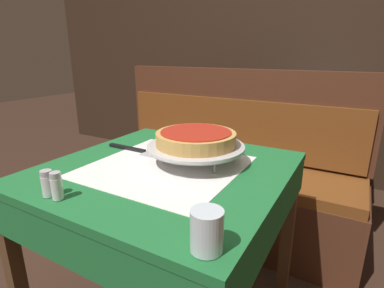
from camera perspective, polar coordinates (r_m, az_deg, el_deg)
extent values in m
cube|color=#1E6B33|center=(1.14, -5.08, -5.03)|extent=(0.87, 0.87, 0.03)
cube|color=white|center=(1.14, -5.11, -4.28)|extent=(0.54, 0.54, 0.00)
cube|color=#1E6B33|center=(1.18, -4.98, -8.80)|extent=(0.86, 0.86, 0.14)
cube|color=#4C331E|center=(1.37, -30.31, -21.70)|extent=(0.05, 0.05, 0.73)
cube|color=#4C331E|center=(1.81, -8.09, -9.66)|extent=(0.05, 0.05, 0.73)
cube|color=#4C331E|center=(1.52, 17.68, -16.06)|extent=(0.05, 0.05, 0.73)
cube|color=#194799|center=(2.56, 23.11, 6.13)|extent=(0.69, 0.69, 0.03)
cube|color=white|center=(2.55, 23.15, 6.48)|extent=(0.43, 0.43, 0.00)
cube|color=#194799|center=(2.57, 22.90, 4.30)|extent=(0.69, 0.69, 0.14)
cube|color=#4C331E|center=(2.41, 13.77, -2.99)|extent=(0.05, 0.05, 0.73)
cube|color=#4C331E|center=(2.34, 28.61, -5.31)|extent=(0.05, 0.05, 0.73)
cube|color=#4C331E|center=(2.99, 17.13, 0.66)|extent=(0.05, 0.05, 0.73)
cube|color=#4C331E|center=(2.93, 29.04, -1.10)|extent=(0.05, 0.05, 0.73)
cube|color=#4C2819|center=(2.07, 5.69, -10.70)|extent=(1.69, 0.48, 0.42)
cube|color=brown|center=(1.97, 5.90, -4.45)|extent=(1.66, 0.47, 0.06)
cube|color=#4C2819|center=(2.06, 8.54, 5.84)|extent=(1.69, 0.06, 0.59)
cube|color=brown|center=(2.04, 8.00, 3.23)|extent=(1.62, 0.02, 0.38)
cube|color=black|center=(3.01, 18.76, 16.75)|extent=(6.00, 0.04, 2.40)
cylinder|color=#ADADB2|center=(1.27, 3.50, -0.59)|extent=(0.01, 0.01, 0.06)
cylinder|color=#ADADB2|center=(1.16, -5.52, -2.26)|extent=(0.01, 0.01, 0.06)
cylinder|color=#ADADB2|center=(1.06, 4.28, -4.21)|extent=(0.01, 0.01, 0.06)
cylinder|color=#ADADB2|center=(1.15, 0.74, -1.08)|extent=(0.25, 0.25, 0.01)
cylinder|color=silver|center=(1.15, 0.74, -0.79)|extent=(0.36, 0.36, 0.01)
cylinder|color=silver|center=(1.15, 0.74, -0.41)|extent=(0.37, 0.37, 0.01)
cylinder|color=tan|center=(1.14, 0.75, 1.02)|extent=(0.31, 0.31, 0.05)
cylinder|color=#B22819|center=(1.13, 0.75, 2.27)|extent=(0.27, 0.27, 0.01)
cube|color=#BCBCC1|center=(1.27, -7.39, -1.93)|extent=(0.09, 0.08, 0.00)
cube|color=black|center=(1.36, -12.27, -0.72)|extent=(0.20, 0.02, 0.01)
cylinder|color=silver|center=(0.67, 2.83, -16.14)|extent=(0.07, 0.07, 0.10)
cylinder|color=silver|center=(0.99, -25.78, -7.21)|extent=(0.04, 0.04, 0.06)
cylinder|color=#B7B7BC|center=(0.98, -26.08, -5.04)|extent=(0.03, 0.03, 0.02)
cylinder|color=silver|center=(0.96, -24.32, -7.76)|extent=(0.03, 0.03, 0.07)
cylinder|color=#B7B7BC|center=(0.95, -24.63, -5.45)|extent=(0.03, 0.03, 0.02)
cube|color=black|center=(2.49, 21.79, 6.77)|extent=(0.12, 0.12, 0.03)
cylinder|color=black|center=(2.48, 21.99, 8.55)|extent=(0.01, 0.01, 0.13)
cylinder|color=white|center=(2.52, 22.07, 8.32)|extent=(0.04, 0.04, 0.10)
cylinder|color=gold|center=(2.47, 21.17, 8.26)|extent=(0.04, 0.04, 0.10)
cylinder|color=red|center=(2.46, 22.60, 8.08)|extent=(0.04, 0.04, 0.10)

